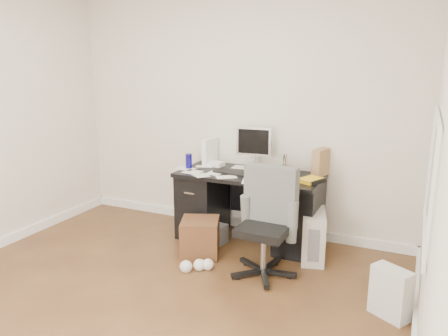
# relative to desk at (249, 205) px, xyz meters

# --- Properties ---
(ground) EXTENTS (4.00, 4.00, 0.00)m
(ground) POSITION_rel_desk_xyz_m (-0.30, -1.65, -0.40)
(ground) COLOR #472916
(ground) RESTS_ON ground
(room_shell) EXTENTS (4.02, 4.02, 2.71)m
(room_shell) POSITION_rel_desk_xyz_m (-0.27, -1.62, 1.26)
(room_shell) COLOR beige
(room_shell) RESTS_ON ground
(desk) EXTENTS (1.50, 0.70, 0.75)m
(desk) POSITION_rel_desk_xyz_m (0.00, 0.00, 0.00)
(desk) COLOR black
(desk) RESTS_ON ground
(loose_papers) EXTENTS (1.10, 0.60, 0.00)m
(loose_papers) POSITION_rel_desk_xyz_m (-0.20, -0.05, 0.35)
(loose_papers) COLOR silver
(loose_papers) RESTS_ON desk
(lcd_monitor) EXTENTS (0.40, 0.25, 0.48)m
(lcd_monitor) POSITION_rel_desk_xyz_m (-0.02, 0.15, 0.59)
(lcd_monitor) COLOR #AAABAF
(lcd_monitor) RESTS_ON desk
(keyboard) EXTENTS (0.40, 0.19, 0.02)m
(keyboard) POSITION_rel_desk_xyz_m (-0.17, -0.09, 0.36)
(keyboard) COLOR black
(keyboard) RESTS_ON desk
(computer_mouse) EXTENTS (0.09, 0.09, 0.07)m
(computer_mouse) POSITION_rel_desk_xyz_m (0.20, -0.11, 0.38)
(computer_mouse) COLOR #AAABAF
(computer_mouse) RESTS_ON desk
(travel_mug) EXTENTS (0.08, 0.08, 0.16)m
(travel_mug) POSITION_rel_desk_xyz_m (-0.69, -0.06, 0.43)
(travel_mug) COLOR #1A1699
(travel_mug) RESTS_ON desk
(white_binder) EXTENTS (0.15, 0.27, 0.29)m
(white_binder) POSITION_rel_desk_xyz_m (-0.56, 0.21, 0.50)
(white_binder) COLOR white
(white_binder) RESTS_ON desk
(magazine_file) EXTENTS (0.17, 0.26, 0.28)m
(magazine_file) POSITION_rel_desk_xyz_m (0.69, 0.21, 0.49)
(magazine_file) COLOR olive
(magazine_file) RESTS_ON desk
(pen_cup) EXTENTS (0.09, 0.09, 0.21)m
(pen_cup) POSITION_rel_desk_xyz_m (0.33, 0.14, 0.45)
(pen_cup) COLOR brown
(pen_cup) RESTS_ON desk
(yellow_book) EXTENTS (0.25, 0.28, 0.04)m
(yellow_book) POSITION_rel_desk_xyz_m (0.67, -0.07, 0.37)
(yellow_book) COLOR yellow
(yellow_book) RESTS_ON desk
(paper_remote) EXTENTS (0.34, 0.30, 0.02)m
(paper_remote) POSITION_rel_desk_xyz_m (0.18, -0.27, 0.36)
(paper_remote) COLOR silver
(paper_remote) RESTS_ON desk
(office_chair) EXTENTS (0.58, 0.58, 0.98)m
(office_chair) POSITION_rel_desk_xyz_m (0.41, -0.68, 0.09)
(office_chair) COLOR #555855
(office_chair) RESTS_ON ground
(pc_tower) EXTENTS (0.32, 0.52, 0.48)m
(pc_tower) POSITION_rel_desk_xyz_m (0.73, -0.15, -0.16)
(pc_tower) COLOR #B6B0A4
(pc_tower) RESTS_ON ground
(shopping_bag) EXTENTS (0.36, 0.33, 0.39)m
(shopping_bag) POSITION_rel_desk_xyz_m (1.50, -0.92, -0.20)
(shopping_bag) COLOR silver
(shopping_bag) RESTS_ON ground
(wicker_basket) EXTENTS (0.47, 0.47, 0.36)m
(wicker_basket) POSITION_rel_desk_xyz_m (-0.31, -0.53, -0.22)
(wicker_basket) COLOR #472A15
(wicker_basket) RESTS_ON ground
(desk_printer) EXTENTS (0.38, 0.34, 0.20)m
(desk_printer) POSITION_rel_desk_xyz_m (-0.37, -0.24, -0.30)
(desk_printer) COLOR slate
(desk_printer) RESTS_ON ground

